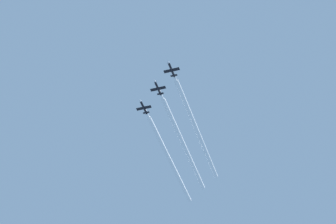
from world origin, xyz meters
The scene contains 6 objects.
jet_lead centered at (-9.74, 8.87, 208.53)m, with size 7.59×11.05×2.66m.
jet_second_echelon centered at (-0.32, 0.30, 207.26)m, with size 7.59×11.05×2.66m.
jet_third_echelon centered at (10.07, -9.14, 205.94)m, with size 7.59×11.05×2.66m.
smoke_trail_lead centered at (-9.74, -37.51, 208.50)m, with size 2.23×82.66×2.23m.
smoke_trail_second_echelon centered at (-0.32, -45.15, 207.24)m, with size 2.23×80.79×2.23m.
smoke_trail_third_echelon centered at (10.07, -53.94, 205.91)m, with size 2.23×79.49×2.23m.
Camera 1 is at (-65.38, 194.60, 2.72)m, focal length 64.76 mm.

